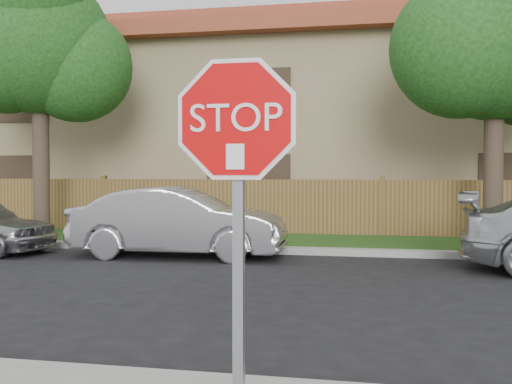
# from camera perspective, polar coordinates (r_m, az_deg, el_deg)

# --- Properties ---
(far_curb) EXTENTS (70.00, 0.30, 0.15)m
(far_curb) POSITION_cam_1_polar(r_m,az_deg,el_deg) (13.22, 12.03, -5.70)
(far_curb) COLOR gray
(far_curb) RESTS_ON ground
(grass_strip) EXTENTS (70.00, 3.00, 0.12)m
(grass_strip) POSITION_cam_1_polar(r_m,az_deg,el_deg) (14.86, 11.94, -4.90)
(grass_strip) COLOR #1E4714
(grass_strip) RESTS_ON ground
(fence) EXTENTS (70.00, 0.12, 1.60)m
(fence) POSITION_cam_1_polar(r_m,az_deg,el_deg) (16.38, 11.90, -1.65)
(fence) COLOR brown
(fence) RESTS_ON ground
(apartment_building) EXTENTS (35.20, 9.20, 7.20)m
(apartment_building) POSITION_cam_1_polar(r_m,az_deg,el_deg) (22.01, 11.79, 6.39)
(apartment_building) COLOR #93805B
(apartment_building) RESTS_ON ground
(tree_left) EXTENTS (4.80, 3.90, 7.78)m
(tree_left) POSITION_cam_1_polar(r_m,az_deg,el_deg) (17.31, -20.10, 13.17)
(tree_left) COLOR #382B21
(tree_left) RESTS_ON ground
(tree_mid) EXTENTS (4.80, 3.90, 7.35)m
(tree_mid) POSITION_cam_1_polar(r_m,az_deg,el_deg) (15.07, 21.99, 13.49)
(tree_mid) COLOR #382B21
(tree_mid) RESTS_ON ground
(stop_sign) EXTENTS (1.01, 0.13, 2.55)m
(stop_sign) POSITION_cam_1_polar(r_m,az_deg,el_deg) (3.56, -1.83, 1.75)
(stop_sign) COLOR gray
(stop_sign) RESTS_ON sidewalk_near
(sedan_left) EXTENTS (4.56, 1.73, 1.48)m
(sedan_left) POSITION_cam_1_polar(r_m,az_deg,el_deg) (12.87, -7.34, -2.89)
(sedan_left) COLOR #A1A1A6
(sedan_left) RESTS_ON ground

